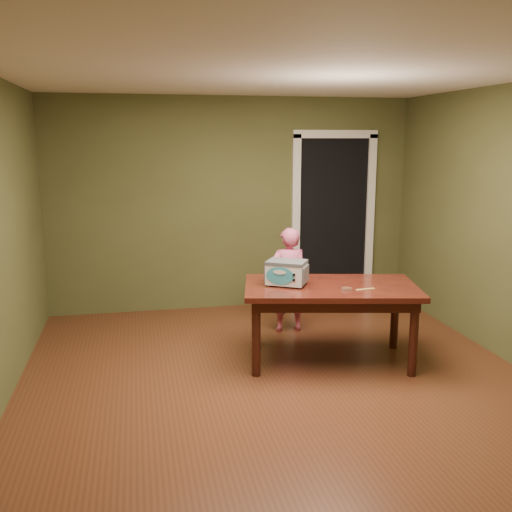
% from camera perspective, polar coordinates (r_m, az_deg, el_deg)
% --- Properties ---
extents(floor, '(5.00, 5.00, 0.00)m').
position_cam_1_polar(floor, '(5.03, 2.71, -12.94)').
color(floor, '#5B2D1A').
rests_on(floor, ground).
extents(room_shell, '(4.52, 5.02, 2.61)m').
position_cam_1_polar(room_shell, '(4.59, 2.92, 6.82)').
color(room_shell, '#4F542D').
rests_on(room_shell, ground).
extents(doorway, '(1.10, 0.66, 2.25)m').
position_cam_1_polar(doorway, '(7.69, 6.95, 3.81)').
color(doorway, black).
rests_on(doorway, ground).
extents(dining_table, '(1.75, 1.21, 0.75)m').
position_cam_1_polar(dining_table, '(5.40, 7.48, -3.93)').
color(dining_table, '#3A110D').
rests_on(dining_table, floor).
extents(toy_oven, '(0.44, 0.40, 0.23)m').
position_cam_1_polar(toy_oven, '(5.32, 3.07, -1.59)').
color(toy_oven, '#4C4F54').
rests_on(toy_oven, dining_table).
extents(baking_pan, '(0.10, 0.10, 0.02)m').
position_cam_1_polar(baking_pan, '(5.22, 9.07, -3.26)').
color(baking_pan, silver).
rests_on(baking_pan, dining_table).
extents(spatula, '(0.18, 0.04, 0.01)m').
position_cam_1_polar(spatula, '(5.27, 10.89, -3.28)').
color(spatula, tan).
rests_on(spatula, dining_table).
extents(child, '(0.43, 0.28, 1.16)m').
position_cam_1_polar(child, '(6.24, 3.23, -2.41)').
color(child, '#E55E8A').
rests_on(child, floor).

